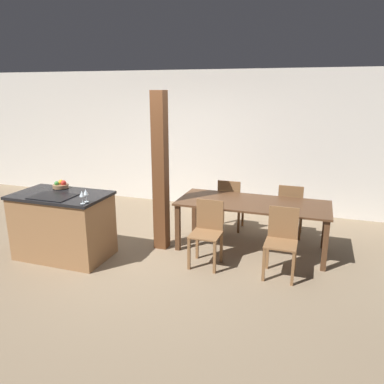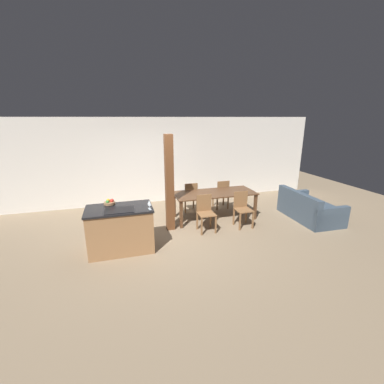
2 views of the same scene
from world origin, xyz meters
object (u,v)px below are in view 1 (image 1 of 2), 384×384
(dining_table, at_px, (253,208))
(dining_chair_far_left, at_px, (230,203))
(fruit_bowl, at_px, (61,185))
(wine_glass_near, at_px, (82,194))
(dining_chair_near_right, at_px, (281,240))
(dining_chair_far_right, at_px, (290,209))
(timber_post, at_px, (161,173))
(kitchen_island, at_px, (63,225))
(wine_glass_middle, at_px, (86,192))
(dining_chair_near_left, at_px, (207,231))

(dining_table, xyz_separation_m, dining_chair_far_left, (-0.49, 0.68, -0.18))
(fruit_bowl, height_order, dining_table, fruit_bowl)
(wine_glass_near, bearing_deg, dining_chair_far_left, 56.16)
(dining_chair_near_right, bearing_deg, dining_chair_far_right, 90.00)
(timber_post, bearing_deg, kitchen_island, -147.92)
(wine_glass_middle, relative_size, dining_chair_near_left, 0.19)
(dining_chair_near_left, xyz_separation_m, dining_chair_far_right, (0.99, 1.37, 0.00))
(dining_chair_far_left, relative_size, timber_post, 0.38)
(dining_table, height_order, dining_chair_far_right, dining_chair_far_right)
(dining_chair_far_left, bearing_deg, kitchen_island, 41.86)
(dining_chair_near_right, distance_m, dining_chair_far_right, 1.37)
(dining_table, relative_size, dining_chair_near_right, 2.48)
(kitchen_island, xyz_separation_m, dining_chair_near_right, (3.00, 0.43, 0.00))
(wine_glass_middle, relative_size, dining_chair_far_right, 0.19)
(dining_chair_near_left, height_order, timber_post, timber_post)
(fruit_bowl, relative_size, wine_glass_near, 1.35)
(wine_glass_near, bearing_deg, dining_chair_near_left, 27.77)
(fruit_bowl, xyz_separation_m, dining_chair_near_left, (2.19, 0.17, -0.51))
(wine_glass_near, bearing_deg, dining_chair_far_right, 41.30)
(dining_chair_far_left, bearing_deg, dining_chair_near_left, 90.00)
(dining_table, bearing_deg, timber_post, -164.45)
(fruit_bowl, height_order, dining_chair_near_right, fruit_bowl)
(wine_glass_near, relative_size, dining_chair_near_right, 0.19)
(fruit_bowl, distance_m, wine_glass_near, 0.96)
(fruit_bowl, distance_m, dining_chair_near_right, 3.22)
(kitchen_island, distance_m, dining_chair_near_right, 3.03)
(wine_glass_near, relative_size, dining_chair_far_right, 0.19)
(dining_chair_near_left, bearing_deg, wine_glass_middle, -154.89)
(wine_glass_near, relative_size, dining_chair_near_left, 0.19)
(dining_chair_near_right, xyz_separation_m, dining_chair_far_right, (0.00, 1.37, 0.00))
(dining_chair_far_right, height_order, timber_post, timber_post)
(dining_chair_near_right, distance_m, timber_post, 1.96)
(fruit_bowl, height_order, dining_chair_near_left, fruit_bowl)
(dining_chair_far_left, bearing_deg, dining_chair_far_right, -180.00)
(dining_chair_far_right, bearing_deg, timber_post, 30.20)
(fruit_bowl, xyz_separation_m, dining_chair_far_left, (2.19, 1.54, -0.51))
(wine_glass_near, xyz_separation_m, dining_chair_far_right, (2.41, 2.12, -0.60))
(wine_glass_middle, relative_size, dining_table, 0.08)
(wine_glass_middle, height_order, dining_chair_far_left, wine_glass_middle)
(wine_glass_near, xyz_separation_m, dining_chair_near_left, (1.42, 0.75, -0.60))
(wine_glass_near, distance_m, dining_chair_near_right, 2.59)
(dining_chair_near_right, bearing_deg, dining_chair_near_left, 180.00)
(wine_glass_near, xyz_separation_m, dining_table, (1.91, 1.43, -0.42))
(wine_glass_middle, height_order, dining_chair_far_right, wine_glass_middle)
(kitchen_island, xyz_separation_m, fruit_bowl, (-0.18, 0.25, 0.51))
(fruit_bowl, bearing_deg, dining_chair_far_left, 35.23)
(dining_chair_near_left, bearing_deg, wine_glass_near, -152.23)
(kitchen_island, xyz_separation_m, wine_glass_middle, (0.59, -0.24, 0.60))
(dining_chair_far_right, xyz_separation_m, timber_post, (-1.80, -1.05, 0.69))
(kitchen_island, distance_m, wine_glass_near, 0.90)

